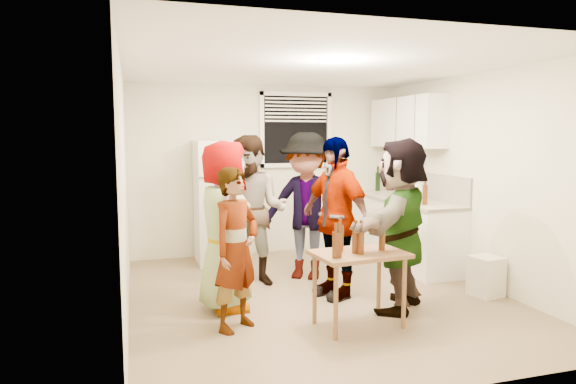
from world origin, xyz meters
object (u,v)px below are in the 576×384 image
object	(u,v)px
wine_bottle	(378,191)
guest_black	(334,296)
beer_bottle_counter	(425,205)
guest_stripe	(237,328)
beer_bottle_table	(355,253)
red_cup	(358,253)
guest_grey	(226,308)
guest_back_left	(253,284)
trash_bin	(486,274)
guest_orange	(399,308)
refrigerator	(221,201)
guest_back_right	(306,278)
serving_table	(358,326)
kettle	(396,197)
blue_cup	(415,206)

from	to	relation	value
wine_bottle	guest_black	bearing A→B (deg)	-126.72
beer_bottle_counter	guest_stripe	world-z (taller)	beer_bottle_counter
beer_bottle_table	guest_stripe	world-z (taller)	beer_bottle_table
red_cup	guest_grey	distance (m)	1.55
guest_grey	guest_back_left	xyz separation A→B (m)	(0.46, 0.77, 0.00)
guest_grey	beer_bottle_table	bearing A→B (deg)	-127.35
trash_bin	guest_orange	world-z (taller)	trash_bin
beer_bottle_counter	wine_bottle	bearing A→B (deg)	84.67
guest_stripe	guest_black	size ratio (longest dim) A/B	0.85
refrigerator	guest_orange	world-z (taller)	refrigerator
guest_back_left	wine_bottle	bearing A→B (deg)	60.70
guest_back_left	guest_back_right	bearing A→B (deg)	35.49
trash_bin	serving_table	bearing A→B (deg)	-166.36
kettle	wine_bottle	size ratio (longest dim) A/B	0.78
wine_bottle	beer_bottle_table	size ratio (longest dim) A/B	1.28
serving_table	guest_grey	distance (m)	1.39
trash_bin	beer_bottle_table	size ratio (longest dim) A/B	1.95
serving_table	beer_bottle_table	size ratio (longest dim) A/B	3.69
kettle	beer_bottle_counter	xyz separation A→B (m)	(-0.05, -0.82, 0.00)
blue_cup	guest_black	distance (m)	1.61
beer_bottle_counter	red_cup	bearing A→B (deg)	-137.72
trash_bin	guest_grey	size ratio (longest dim) A/B	0.26
blue_cup	guest_back_right	bearing A→B (deg)	166.41
trash_bin	blue_cup	bearing A→B (deg)	110.64
trash_bin	guest_orange	size ratio (longest dim) A/B	0.25
refrigerator	serving_table	bearing A→B (deg)	-74.02
blue_cup	guest_orange	size ratio (longest dim) A/B	0.07
serving_table	red_cup	world-z (taller)	red_cup
serving_table	guest_stripe	bearing A→B (deg)	166.20
beer_bottle_counter	guest_stripe	bearing A→B (deg)	-156.84
refrigerator	guest_stripe	distance (m)	2.71
serving_table	guest_orange	bearing A→B (deg)	28.21
blue_cup	guest_orange	distance (m)	1.58
beer_bottle_table	guest_grey	xyz separation A→B (m)	(-1.04, 0.88, -0.70)
guest_stripe	guest_back_left	xyz separation A→B (m)	(0.46, 1.34, 0.00)
beer_bottle_table	red_cup	bearing A→B (deg)	20.87
guest_back_left	kettle	bearing A→B (deg)	44.99
trash_bin	guest_back_right	distance (m)	2.12
guest_black	wine_bottle	bearing A→B (deg)	124.32
blue_cup	guest_black	size ratio (longest dim) A/B	0.07
refrigerator	trash_bin	xyz separation A→B (m)	(2.54, -2.40, -0.60)
beer_bottle_table	guest_orange	distance (m)	1.04
beer_bottle_table	guest_black	size ratio (longest dim) A/B	0.13
beer_bottle_table	guest_back_left	bearing A→B (deg)	109.33
blue_cup	beer_bottle_table	size ratio (longest dim) A/B	0.52
guest_back_right	trash_bin	bearing A→B (deg)	-4.84
trash_bin	red_cup	distance (m)	1.87
trash_bin	guest_black	bearing A→B (deg)	163.38
blue_cup	trash_bin	distance (m)	1.19
trash_bin	guest_back_left	distance (m)	2.67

